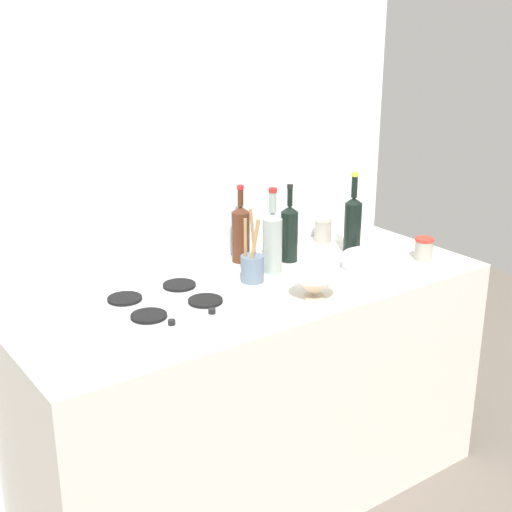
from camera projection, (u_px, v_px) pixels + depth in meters
ground_plane at (256, 492)px, 2.86m from camera, size 6.00×6.00×0.00m
counter_block at (256, 395)px, 2.71m from camera, size 1.80×0.70×0.90m
backsplash_panel at (201, 221)px, 2.80m from camera, size 1.90×0.06×2.12m
stovetop_hob at (165, 304)px, 2.38m from camera, size 0.43×0.39×0.04m
plate_stack at (371, 262)px, 2.72m from camera, size 0.23×0.23×0.06m
wine_bottle_leftmost at (353, 223)px, 2.88m from camera, size 0.07×0.07×0.34m
wine_bottle_mid_left at (272, 240)px, 2.67m from camera, size 0.07×0.07×0.33m
wine_bottle_mid_right at (241, 233)px, 2.79m from camera, size 0.07×0.07×0.31m
wine_bottle_rightmost at (289, 232)px, 2.80m from camera, size 0.07×0.07×0.32m
mixing_bowl at (314, 287)px, 2.45m from camera, size 0.17×0.17×0.08m
utensil_crock at (252, 266)px, 2.60m from camera, size 0.09×0.09×0.28m
condiment_jar_front at (424, 249)px, 2.83m from camera, size 0.08×0.08×0.09m
condiment_jar_rear at (323, 230)px, 3.05m from camera, size 0.08×0.08×0.11m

